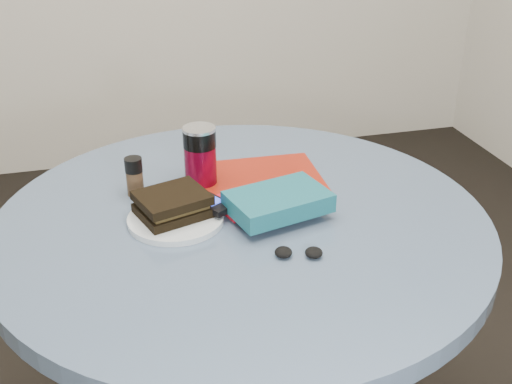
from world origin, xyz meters
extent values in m
cylinder|color=black|center=(0.00, 0.00, 0.37)|extent=(0.11, 0.11, 0.68)
cylinder|color=#40516A|center=(0.00, 0.00, 0.73)|extent=(1.00, 1.00, 0.04)
cylinder|color=silver|center=(-0.13, 0.01, 0.76)|extent=(0.25, 0.25, 0.01)
cube|color=black|center=(-0.14, 0.02, 0.77)|extent=(0.16, 0.15, 0.02)
cube|color=#372C15|center=(-0.14, 0.02, 0.79)|extent=(0.14, 0.13, 0.01)
cube|color=black|center=(-0.14, 0.02, 0.80)|extent=(0.16, 0.15, 0.02)
cylinder|color=#5B041B|center=(-0.05, 0.16, 0.80)|extent=(0.09, 0.09, 0.09)
cylinder|color=black|center=(-0.05, 0.16, 0.86)|extent=(0.09, 0.09, 0.04)
cylinder|color=silver|center=(-0.05, 0.16, 0.88)|extent=(0.09, 0.09, 0.01)
cylinder|color=#402D1B|center=(-0.20, 0.15, 0.78)|extent=(0.04, 0.04, 0.06)
cylinder|color=black|center=(-0.20, 0.15, 0.82)|extent=(0.04, 0.04, 0.03)
cube|color=maroon|center=(0.07, 0.15, 0.75)|extent=(0.30, 0.23, 0.01)
cube|color=red|center=(0.04, 0.04, 0.76)|extent=(0.18, 0.15, 0.01)
cube|color=#134F5D|center=(0.07, -0.03, 0.79)|extent=(0.22, 0.17, 0.04)
cube|color=black|center=(-0.05, 0.02, 0.77)|extent=(0.08, 0.09, 0.01)
cube|color=blue|center=(-0.05, 0.02, 0.78)|extent=(0.04, 0.04, 0.00)
ellipsoid|color=black|center=(0.04, -0.17, 0.76)|extent=(0.04, 0.04, 0.02)
ellipsoid|color=black|center=(0.09, -0.18, 0.76)|extent=(0.04, 0.04, 0.02)
camera|label=1|loc=(-0.26, -1.10, 1.39)|focal=45.00mm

